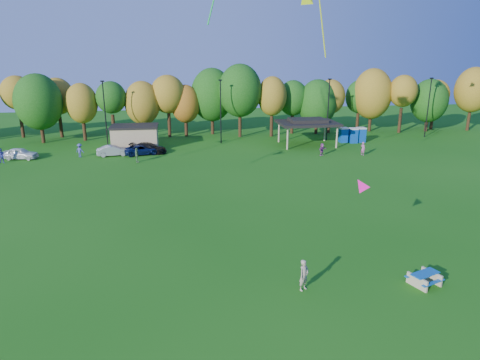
{
  "coord_description": "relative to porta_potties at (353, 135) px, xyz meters",
  "views": [
    {
      "loc": [
        -4.26,
        -21.05,
        12.75
      ],
      "look_at": [
        -0.25,
        6.0,
        4.56
      ],
      "focal_mm": 32.0,
      "sensor_mm": 36.0,
      "label": 1
    }
  ],
  "objects": [
    {
      "name": "kite_flyer",
      "position": [
        -18.84,
        -38.43,
        -0.19
      ],
      "size": [
        0.79,
        0.74,
        1.81
      ],
      "primitive_type": "imported",
      "rotation": [
        0.0,
        0.0,
        0.64
      ],
      "color": "tan",
      "rests_on": "ground"
    },
    {
      "name": "ground",
      "position": [
        -21.18,
        -37.79,
        -1.1
      ],
      "size": [
        160.0,
        160.0,
        0.0
      ],
      "primitive_type": "plane",
      "color": "#19600F",
      "rests_on": "ground"
    },
    {
      "name": "lamp_posts",
      "position": [
        -19.18,
        2.21,
        3.8
      ],
      "size": [
        64.5,
        0.25,
        9.09
      ],
      "color": "black",
      "rests_on": "ground"
    },
    {
      "name": "far_person_3",
      "position": [
        -7.18,
        -7.39,
        -0.3
      ],
      "size": [
        1.45,
        1.3,
        1.6
      ],
      "primitive_type": "imported",
      "rotation": [
        0.0,
        0.0,
        0.68
      ],
      "color": "#9A408D",
      "rests_on": "ground"
    },
    {
      "name": "car_d",
      "position": [
        -29.29,
        -2.83,
        -0.41
      ],
      "size": [
        5.11,
        3.18,
        1.38
      ],
      "primitive_type": "imported",
      "rotation": [
        0.0,
        0.0,
        1.29
      ],
      "color": "black",
      "rests_on": "ground"
    },
    {
      "name": "car_b",
      "position": [
        -33.66,
        -3.63,
        -0.43
      ],
      "size": [
        4.24,
        1.96,
        1.34
      ],
      "primitive_type": "imported",
      "rotation": [
        0.0,
        0.0,
        1.71
      ],
      "color": "#9F9FA4",
      "rests_on": "ground"
    },
    {
      "name": "picnic_table",
      "position": [
        -11.85,
        -38.92,
        -0.67
      ],
      "size": [
        2.09,
        1.92,
        0.74
      ],
      "rotation": [
        0.0,
        0.0,
        0.36
      ],
      "color": "tan",
      "rests_on": "ground"
    },
    {
      "name": "pavilion",
      "position": [
        -7.18,
        -0.79,
        2.13
      ],
      "size": [
        8.2,
        6.2,
        3.77
      ],
      "color": "tan",
      "rests_on": "ground"
    },
    {
      "name": "far_person_4",
      "position": [
        -1.93,
        -8.03,
        -0.22
      ],
      "size": [
        0.65,
        0.76,
        1.76
      ],
      "primitive_type": "imported",
      "rotation": [
        0.0,
        0.0,
        1.99
      ],
      "color": "#B35490",
      "rests_on": "ground"
    },
    {
      "name": "car_c",
      "position": [
        -30.08,
        -3.49,
        -0.47
      ],
      "size": [
        4.9,
        3.09,
        1.26
      ],
      "primitive_type": "imported",
      "rotation": [
        0.0,
        0.0,
        1.8
      ],
      "color": "#0C1948",
      "rests_on": "ground"
    },
    {
      "name": "kite_0",
      "position": [
        -14.51,
        -35.34,
        3.9
      ],
      "size": [
        1.43,
        1.39,
        1.12
      ],
      "color": "#EC0D88"
    },
    {
      "name": "far_person_1",
      "position": [
        -37.72,
        -3.76,
        -0.23
      ],
      "size": [
        1.29,
        1.11,
        1.73
      ],
      "primitive_type": "imported",
      "rotation": [
        0.0,
        0.0,
        2.63
      ],
      "color": "#434694",
      "rests_on": "ground"
    },
    {
      "name": "utility_building",
      "position": [
        -31.18,
        0.21,
        0.54
      ],
      "size": [
        6.3,
        4.3,
        3.25
      ],
      "color": "tan",
      "rests_on": "ground"
    },
    {
      "name": "far_person_2",
      "position": [
        -46.32,
        -5.65,
        -0.19
      ],
      "size": [
        0.9,
        0.7,
        1.82
      ],
      "primitive_type": "imported",
      "rotation": [
        0.0,
        0.0,
        6.26
      ],
      "color": "#5857C0",
      "rests_on": "ground"
    },
    {
      "name": "porta_potties",
      "position": [
        0.0,
        0.0,
        0.0
      ],
      "size": [
        3.75,
        1.73,
        2.18
      ],
      "color": "#0C44A3",
      "rests_on": "ground"
    },
    {
      "name": "tree_line",
      "position": [
        -22.21,
        7.72,
        4.82
      ],
      "size": [
        93.57,
        10.55,
        11.15
      ],
      "color": "black",
      "rests_on": "ground"
    },
    {
      "name": "car_a",
      "position": [
        -44.84,
        -3.74,
        -0.39
      ],
      "size": [
        4.38,
        2.36,
        1.41
      ],
      "primitive_type": "imported",
      "rotation": [
        0.0,
        0.0,
        1.4
      ],
      "color": "white",
      "rests_on": "ground"
    },
    {
      "name": "far_person_0",
      "position": [
        -30.39,
        -7.61,
        -0.2
      ],
      "size": [
        0.54,
        1.09,
        1.79
      ],
      "primitive_type": "imported",
      "rotation": [
        0.0,
        0.0,
        1.67
      ],
      "color": "#537C4C",
      "rests_on": "ground"
    }
  ]
}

